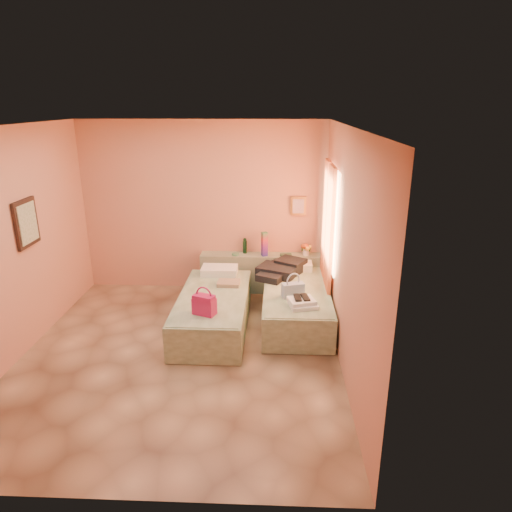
{
  "coord_description": "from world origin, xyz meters",
  "views": [
    {
      "loc": [
        1.17,
        -5.06,
        3.07
      ],
      "look_at": [
        0.92,
        0.85,
        1.05
      ],
      "focal_mm": 32.0,
      "sensor_mm": 36.0,
      "label": 1
    }
  ],
  "objects_px": {
    "green_book": "(286,255)",
    "water_bottle": "(245,246)",
    "headboard_ledge": "(262,273)",
    "blue_handbag": "(293,290)",
    "flower_vase": "(306,248)",
    "bed_right": "(296,304)",
    "towel_stack": "(303,303)",
    "bed_left": "(213,311)",
    "magenta_handbag": "(204,304)"
  },
  "relations": [
    {
      "from": "green_book",
      "to": "water_bottle",
      "type": "bearing_deg",
      "value": 163.78
    },
    {
      "from": "flower_vase",
      "to": "towel_stack",
      "type": "height_order",
      "value": "flower_vase"
    },
    {
      "from": "towel_stack",
      "to": "green_book",
      "type": "bearing_deg",
      "value": 96.92
    },
    {
      "from": "green_book",
      "to": "flower_vase",
      "type": "distance_m",
      "value": 0.35
    },
    {
      "from": "bed_right",
      "to": "blue_handbag",
      "type": "bearing_deg",
      "value": -101.62
    },
    {
      "from": "water_bottle",
      "to": "blue_handbag",
      "type": "height_order",
      "value": "water_bottle"
    },
    {
      "from": "green_book",
      "to": "flower_vase",
      "type": "xyz_separation_m",
      "value": [
        0.33,
        0.06,
        0.1
      ]
    },
    {
      "from": "magenta_handbag",
      "to": "blue_handbag",
      "type": "distance_m",
      "value": 1.29
    },
    {
      "from": "bed_left",
      "to": "blue_handbag",
      "type": "height_order",
      "value": "blue_handbag"
    },
    {
      "from": "flower_vase",
      "to": "towel_stack",
      "type": "relative_size",
      "value": 0.68
    },
    {
      "from": "green_book",
      "to": "blue_handbag",
      "type": "height_order",
      "value": "blue_handbag"
    },
    {
      "from": "bed_right",
      "to": "magenta_handbag",
      "type": "bearing_deg",
      "value": -142.93
    },
    {
      "from": "bed_right",
      "to": "green_book",
      "type": "relative_size",
      "value": 10.76
    },
    {
      "from": "headboard_ledge",
      "to": "magenta_handbag",
      "type": "xyz_separation_m",
      "value": [
        -0.68,
        -1.95,
        0.31
      ]
    },
    {
      "from": "green_book",
      "to": "magenta_handbag",
      "type": "relative_size",
      "value": 0.66
    },
    {
      "from": "headboard_ledge",
      "to": "magenta_handbag",
      "type": "distance_m",
      "value": 2.09
    },
    {
      "from": "magenta_handbag",
      "to": "blue_handbag",
      "type": "bearing_deg",
      "value": 49.2
    },
    {
      "from": "bed_right",
      "to": "blue_handbag",
      "type": "height_order",
      "value": "blue_handbag"
    },
    {
      "from": "flower_vase",
      "to": "magenta_handbag",
      "type": "distance_m",
      "value": 2.39
    },
    {
      "from": "bed_left",
      "to": "headboard_ledge",
      "type": "bearing_deg",
      "value": 64.31
    },
    {
      "from": "headboard_ledge",
      "to": "blue_handbag",
      "type": "height_order",
      "value": "blue_handbag"
    },
    {
      "from": "headboard_ledge",
      "to": "flower_vase",
      "type": "relative_size",
      "value": 8.66
    },
    {
      "from": "water_bottle",
      "to": "blue_handbag",
      "type": "xyz_separation_m",
      "value": [
        0.76,
        -1.42,
        -0.17
      ]
    },
    {
      "from": "towel_stack",
      "to": "headboard_ledge",
      "type": "bearing_deg",
      "value": 109.22
    },
    {
      "from": "bed_right",
      "to": "towel_stack",
      "type": "relative_size",
      "value": 5.71
    },
    {
      "from": "blue_handbag",
      "to": "towel_stack",
      "type": "height_order",
      "value": "blue_handbag"
    },
    {
      "from": "bed_left",
      "to": "blue_handbag",
      "type": "distance_m",
      "value": 1.17
    },
    {
      "from": "headboard_ledge",
      "to": "green_book",
      "type": "relative_size",
      "value": 11.03
    },
    {
      "from": "bed_left",
      "to": "water_bottle",
      "type": "xyz_separation_m",
      "value": [
        0.36,
        1.41,
        0.52
      ]
    },
    {
      "from": "headboard_ledge",
      "to": "flower_vase",
      "type": "distance_m",
      "value": 0.84
    },
    {
      "from": "headboard_ledge",
      "to": "bed_right",
      "type": "bearing_deg",
      "value": -63.43
    },
    {
      "from": "headboard_ledge",
      "to": "green_book",
      "type": "height_order",
      "value": "green_book"
    },
    {
      "from": "blue_handbag",
      "to": "towel_stack",
      "type": "relative_size",
      "value": 0.87
    },
    {
      "from": "magenta_handbag",
      "to": "blue_handbag",
      "type": "height_order",
      "value": "magenta_handbag"
    },
    {
      "from": "bed_left",
      "to": "water_bottle",
      "type": "height_order",
      "value": "water_bottle"
    },
    {
      "from": "towel_stack",
      "to": "bed_right",
      "type": "bearing_deg",
      "value": 95.45
    },
    {
      "from": "bed_left",
      "to": "towel_stack",
      "type": "bearing_deg",
      "value": -14.87
    },
    {
      "from": "headboard_ledge",
      "to": "bed_right",
      "type": "xyz_separation_m",
      "value": [
        0.52,
        -1.05,
        -0.08
      ]
    },
    {
      "from": "headboard_ledge",
      "to": "blue_handbag",
      "type": "distance_m",
      "value": 1.46
    },
    {
      "from": "bed_right",
      "to": "towel_stack",
      "type": "bearing_deg",
      "value": -84.32
    },
    {
      "from": "headboard_ledge",
      "to": "bed_left",
      "type": "height_order",
      "value": "headboard_ledge"
    },
    {
      "from": "water_bottle",
      "to": "headboard_ledge",
      "type": "bearing_deg",
      "value": -12.87
    },
    {
      "from": "green_book",
      "to": "magenta_handbag",
      "type": "xyz_separation_m",
      "value": [
        -1.07,
        -1.88,
        -0.03
      ]
    },
    {
      "from": "water_bottle",
      "to": "magenta_handbag",
      "type": "distance_m",
      "value": 2.06
    },
    {
      "from": "water_bottle",
      "to": "green_book",
      "type": "bearing_deg",
      "value": -11.17
    },
    {
      "from": "headboard_ledge",
      "to": "blue_handbag",
      "type": "bearing_deg",
      "value": -71.17
    },
    {
      "from": "bed_right",
      "to": "magenta_handbag",
      "type": "relative_size",
      "value": 7.06
    },
    {
      "from": "green_book",
      "to": "bed_left",
      "type": "bearing_deg",
      "value": -134.3
    },
    {
      "from": "bed_left",
      "to": "blue_handbag",
      "type": "xyz_separation_m",
      "value": [
        1.11,
        -0.01,
        0.35
      ]
    },
    {
      "from": "flower_vase",
      "to": "magenta_handbag",
      "type": "xyz_separation_m",
      "value": [
        -1.39,
        -1.94,
        -0.14
      ]
    }
  ]
}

